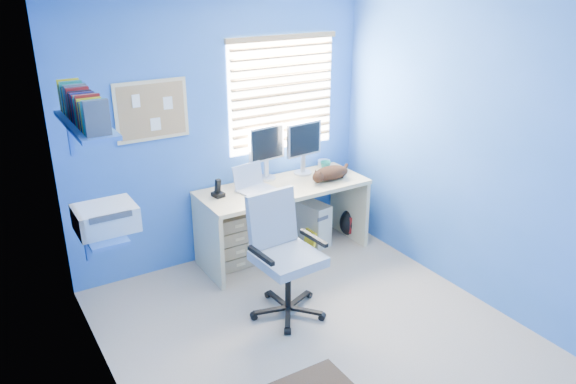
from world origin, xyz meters
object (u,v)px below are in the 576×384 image
office_chair (284,271)px  cat (331,173)px  laptop (256,180)px  desk (283,221)px  tower_pc (311,222)px

office_chair → cat: bearing=37.3°
laptop → office_chair: office_chair is taller
laptop → cat: bearing=-19.9°
desk → laptop: bearing=174.5°
desk → cat: (0.49, -0.10, 0.44)m
tower_pc → office_chair: size_ratio=0.44×
desk → tower_pc: desk is taller
desk → cat: 0.66m
laptop → cat: 0.78m
desk → office_chair: 0.99m
laptop → office_chair: 1.02m
desk → office_chair: (-0.50, -0.85, 0.01)m
cat → office_chair: 1.32m
cat → tower_pc: cat is taller
laptop → tower_pc: laptop is taller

